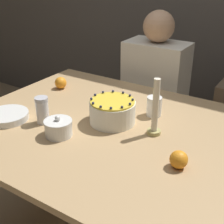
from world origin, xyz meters
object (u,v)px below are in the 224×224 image
object	(u,v)px
sugar_bowl	(58,128)
sugar_shaker	(42,110)
candle	(155,113)
person_man_blue_shirt	(153,110)
cake	(112,111)

from	to	relation	value
sugar_bowl	sugar_shaker	distance (m)	0.15
candle	person_man_blue_shirt	size ratio (longest dim) A/B	0.22
cake	sugar_shaker	xyz separation A→B (m)	(-0.27, -0.18, 0.01)
candle	cake	bearing A→B (deg)	-178.18
person_man_blue_shirt	candle	bearing A→B (deg)	114.99
sugar_shaker	candle	distance (m)	0.52
sugar_shaker	candle	bearing A→B (deg)	21.25
sugar_bowl	candle	world-z (taller)	candle
cake	sugar_shaker	bearing A→B (deg)	-145.92
sugar_shaker	sugar_bowl	bearing A→B (deg)	-19.60
candle	person_man_blue_shirt	distance (m)	0.84
sugar_bowl	cake	bearing A→B (deg)	61.00
sugar_bowl	sugar_shaker	xyz separation A→B (m)	(-0.14, 0.05, 0.03)
person_man_blue_shirt	sugar_bowl	bearing A→B (deg)	88.67
sugar_shaker	person_man_blue_shirt	world-z (taller)	person_man_blue_shirt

